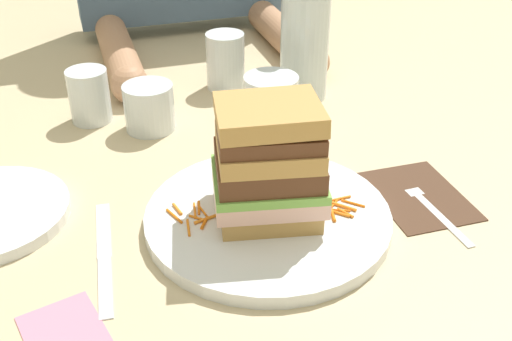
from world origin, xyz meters
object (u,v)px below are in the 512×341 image
at_px(fork, 428,203).
at_px(empty_tumbler_1, 149,107).
at_px(knife, 104,258).
at_px(napkin_dark, 418,195).
at_px(juice_glass, 271,107).
at_px(water_bottle, 305,29).
at_px(main_plate, 264,218).
at_px(sandwich, 264,163).
at_px(empty_tumbler_0, 225,61).
at_px(napkin_pink, 65,333).
at_px(empty_tumbler_2, 89,96).

xyz_separation_m(fork, empty_tumbler_1, (-0.29, 0.31, 0.03)).
bearing_deg(fork, knife, 177.46).
bearing_deg(fork, napkin_dark, 92.15).
bearing_deg(juice_glass, water_bottle, 48.42).
height_order(main_plate, knife, main_plate).
distance_m(juice_glass, water_bottle, 0.16).
bearing_deg(sandwich, napkin_dark, -1.09).
relative_size(fork, knife, 0.83).
bearing_deg(empty_tumbler_1, juice_glass, -20.55).
distance_m(napkin_dark, fork, 0.02).
relative_size(napkin_dark, juice_glass, 1.63).
distance_m(sandwich, empty_tumbler_1, 0.30).
xyz_separation_m(sandwich, empty_tumbler_0, (0.06, 0.39, -0.04)).
relative_size(main_plate, empty_tumbler_1, 3.87).
relative_size(knife, empty_tumbler_1, 2.69).
distance_m(juice_glass, napkin_pink, 0.46).
bearing_deg(napkin_dark, empty_tumbler_1, 135.53).
bearing_deg(napkin_dark, knife, -179.28).
distance_m(empty_tumbler_2, napkin_pink, 0.45).
relative_size(napkin_dark, napkin_pink, 1.56).
xyz_separation_m(knife, water_bottle, (0.36, 0.33, 0.11)).
bearing_deg(knife, empty_tumbler_0, 58.39).
bearing_deg(empty_tumbler_2, sandwich, -63.37).
bearing_deg(main_plate, knife, -177.37).
relative_size(fork, water_bottle, 0.63).
height_order(fork, empty_tumbler_1, empty_tumbler_1).
bearing_deg(empty_tumbler_0, napkin_dark, -70.29).
xyz_separation_m(juice_glass, empty_tumbler_2, (-0.25, 0.12, 0.00)).
relative_size(water_bottle, napkin_pink, 2.87).
xyz_separation_m(fork, knife, (-0.39, 0.02, -0.00)).
bearing_deg(main_plate, empty_tumbler_2, 116.60).
relative_size(main_plate, napkin_pink, 3.16).
height_order(fork, juice_glass, juice_glass).
xyz_separation_m(juice_glass, water_bottle, (0.09, 0.10, 0.08)).
bearing_deg(water_bottle, sandwich, -118.45).
bearing_deg(empty_tumbler_0, juice_glass, -83.17).
height_order(juice_glass, empty_tumbler_1, juice_glass).
xyz_separation_m(sandwich, water_bottle, (0.17, 0.32, 0.03)).
bearing_deg(main_plate, fork, -7.22).
bearing_deg(main_plate, juice_glass, 69.28).
bearing_deg(empty_tumbler_1, empty_tumbler_0, 37.17).
height_order(napkin_dark, empty_tumbler_1, empty_tumbler_1).
height_order(knife, empty_tumbler_2, empty_tumbler_2).
bearing_deg(water_bottle, empty_tumbler_2, 177.43).
xyz_separation_m(napkin_dark, water_bottle, (-0.03, 0.32, 0.11)).
bearing_deg(knife, empty_tumbler_1, 71.06).
bearing_deg(knife, juice_glass, 40.15).
xyz_separation_m(water_bottle, empty_tumbler_1, (-0.26, -0.04, -0.08)).
bearing_deg(empty_tumbler_0, water_bottle, -32.75).
bearing_deg(empty_tumbler_1, main_plate, -72.90).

